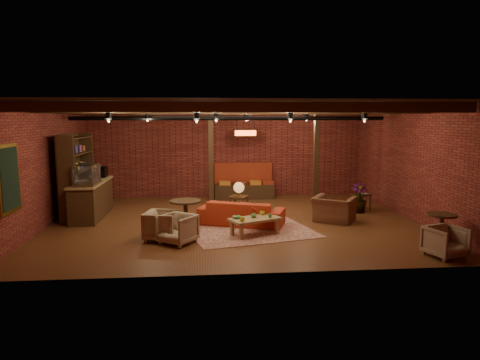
{
  "coord_description": "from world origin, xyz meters",
  "views": [
    {
      "loc": [
        -0.89,
        -11.54,
        2.85
      ],
      "look_at": [
        0.16,
        0.2,
        1.15
      ],
      "focal_mm": 32.0,
      "sensor_mm": 36.0,
      "label": 1
    }
  ],
  "objects": [
    {
      "name": "post_left",
      "position": [
        -0.6,
        2.6,
        1.6
      ],
      "size": [
        0.16,
        0.16,
        3.2
      ],
      "primitive_type": "cube",
      "color": "#311E10",
      "rests_on": "ground"
    },
    {
      "name": "wall_left",
      "position": [
        -5.0,
        0.0,
        1.6
      ],
      "size": [
        0.02,
        8.0,
        3.2
      ],
      "primitive_type": "cube",
      "color": "maroon",
      "rests_on": "ground"
    },
    {
      "name": "plant_tall",
      "position": [
        3.85,
        0.87,
        1.35
      ],
      "size": [
        1.66,
        1.66,
        2.69
      ],
      "primitive_type": "imported",
      "rotation": [
        0.0,
        0.0,
        0.11
      ],
      "color": "#4C7F4C",
      "rests_on": "floor"
    },
    {
      "name": "ceiling_beams",
      "position": [
        0.0,
        0.0,
        3.08
      ],
      "size": [
        9.8,
        6.4,
        0.22
      ],
      "primitive_type": null,
      "color": "#311E10",
      "rests_on": "ceiling"
    },
    {
      "name": "coffee_table",
      "position": [
        0.37,
        -1.36,
        0.38
      ],
      "size": [
        1.38,
        1.08,
        0.68
      ],
      "rotation": [
        0.0,
        0.0,
        0.44
      ],
      "color": "olive",
      "rests_on": "floor"
    },
    {
      "name": "rug",
      "position": [
        0.32,
        -1.01,
        0.01
      ],
      "size": [
        3.55,
        3.02,
        0.01
      ],
      "primitive_type": "cube",
      "rotation": [
        0.0,
        0.0,
        0.25
      ],
      "color": "maroon",
      "rests_on": "floor"
    },
    {
      "name": "plant_counter",
      "position": [
        -4.0,
        1.2,
        1.22
      ],
      "size": [
        0.35,
        0.39,
        0.3
      ],
      "primitive_type": "imported",
      "color": "#337F33",
      "rests_on": "service_counter"
    },
    {
      "name": "armchair_far",
      "position": [
        4.1,
        -3.4,
        0.35
      ],
      "size": [
        0.84,
        0.81,
        0.71
      ],
      "primitive_type": "imported",
      "rotation": [
        0.0,
        0.0,
        0.28
      ],
      "color": "#BAAE90",
      "rests_on": "floor"
    },
    {
      "name": "post_right",
      "position": [
        2.8,
        2.0,
        1.6
      ],
      "size": [
        0.16,
        0.16,
        3.2
      ],
      "primitive_type": "cube",
      "color": "#311E10",
      "rests_on": "ground"
    },
    {
      "name": "round_table_right",
      "position": [
        4.4,
        -2.71,
        0.5
      ],
      "size": [
        0.64,
        0.64,
        0.75
      ],
      "color": "#311E10",
      "rests_on": "floor"
    },
    {
      "name": "side_table_lamp",
      "position": [
        0.17,
        0.78,
        0.76
      ],
      "size": [
        0.63,
        0.63,
        1.0
      ],
      "rotation": [
        0.0,
        0.0,
        -0.41
      ],
      "color": "#311E10",
      "rests_on": "floor"
    },
    {
      "name": "banquette",
      "position": [
        0.6,
        3.55,
        0.5
      ],
      "size": [
        2.1,
        0.7,
        1.0
      ],
      "primitive_type": null,
      "color": "maroon",
      "rests_on": "ground"
    },
    {
      "name": "wall_back",
      "position": [
        0.0,
        4.0,
        1.6
      ],
      "size": [
        10.0,
        0.02,
        3.2
      ],
      "primitive_type": "cube",
      "color": "maroon",
      "rests_on": "ground"
    },
    {
      "name": "side_table_book",
      "position": [
        4.05,
        1.15,
        0.48
      ],
      "size": [
        0.59,
        0.59,
        0.54
      ],
      "rotation": [
        0.0,
        0.0,
        0.34
      ],
      "color": "#311E10",
      "rests_on": "floor"
    },
    {
      "name": "shelving_hutch",
      "position": [
        -4.5,
        1.1,
        1.2
      ],
      "size": [
        0.52,
        2.0,
        2.4
      ],
      "primitive_type": null,
      "color": "#311E10",
      "rests_on": "ground"
    },
    {
      "name": "round_table_left",
      "position": [
        -1.32,
        -0.98,
        0.56
      ],
      "size": [
        0.79,
        0.79,
        0.82
      ],
      "color": "#311E10",
      "rests_on": "floor"
    },
    {
      "name": "service_sign",
      "position": [
        0.6,
        3.1,
        2.35
      ],
      "size": [
        0.86,
        0.06,
        0.3
      ],
      "primitive_type": "cube",
      "color": "#EB4D17",
      "rests_on": "ceiling"
    },
    {
      "name": "ceiling_spotlights",
      "position": [
        0.0,
        0.0,
        2.86
      ],
      "size": [
        6.4,
        4.4,
        0.28
      ],
      "primitive_type": null,
      "color": "black",
      "rests_on": "ceiling"
    },
    {
      "name": "service_counter",
      "position": [
        -4.1,
        1.0,
        0.8
      ],
      "size": [
        0.8,
        2.5,
        1.6
      ],
      "primitive_type": null,
      "color": "#311E10",
      "rests_on": "ground"
    },
    {
      "name": "armchair_right",
      "position": [
        2.75,
        -0.19,
        0.47
      ],
      "size": [
        1.28,
        1.18,
        0.94
      ],
      "primitive_type": "imported",
      "rotation": [
        0.0,
        0.0,
        2.56
      ],
      "color": "brown",
      "rests_on": "floor"
    },
    {
      "name": "ceiling_pipe",
      "position": [
        0.0,
        1.6,
        2.85
      ],
      "size": [
        9.6,
        0.12,
        0.12
      ],
      "primitive_type": "cylinder",
      "rotation": [
        0.0,
        1.57,
        0.0
      ],
      "color": "black",
      "rests_on": "ceiling"
    },
    {
      "name": "ceiling",
      "position": [
        0.0,
        0.0,
        3.2
      ],
      "size": [
        10.0,
        8.0,
        0.02
      ],
      "primitive_type": "cube",
      "color": "black",
      "rests_on": "wall_back"
    },
    {
      "name": "floor",
      "position": [
        0.0,
        0.0,
        0.0
      ],
      "size": [
        10.0,
        10.0,
        0.0
      ],
      "primitive_type": "plane",
      "color": "#3B1D0E",
      "rests_on": "ground"
    },
    {
      "name": "sofa",
      "position": [
        0.15,
        -0.31,
        0.33
      ],
      "size": [
        2.43,
        1.63,
        0.66
      ],
      "primitive_type": "imported",
      "rotation": [
        0.0,
        0.0,
        2.78
      ],
      "color": "#A82D17",
      "rests_on": "floor"
    },
    {
      "name": "wall_right",
      "position": [
        5.0,
        0.0,
        1.6
      ],
      "size": [
        0.02,
        8.0,
        3.2
      ],
      "primitive_type": "cube",
      "color": "maroon",
      "rests_on": "ground"
    },
    {
      "name": "armchair_a",
      "position": [
        -1.85,
        -1.6,
        0.38
      ],
      "size": [
        0.85,
        0.88,
        0.77
      ],
      "primitive_type": "imported",
      "rotation": [
        0.0,
        0.0,
        1.34
      ],
      "color": "#BAAE90",
      "rests_on": "floor"
    },
    {
      "name": "wall_front",
      "position": [
        0.0,
        -4.0,
        1.6
      ],
      "size": [
        10.0,
        0.02,
        3.2
      ],
      "primitive_type": "cube",
      "color": "maroon",
      "rests_on": "ground"
    },
    {
      "name": "armchair_b",
      "position": [
        -1.48,
        -1.93,
        0.37
      ],
      "size": [
        0.98,
        0.97,
        0.74
      ],
      "primitive_type": "imported",
      "rotation": [
        0.0,
        0.0,
        -0.62
      ],
      "color": "#BAAE90",
      "rests_on": "floor"
    },
    {
      "name": "chalkboard_menu",
      "position": [
        -4.93,
        -2.3,
        1.6
      ],
      "size": [
        0.08,
        0.96,
        1.46
      ],
      "primitive_type": "cube",
      "color": "black",
      "rests_on": "wall_left"
    }
  ]
}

